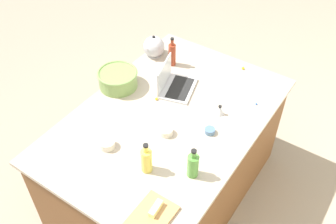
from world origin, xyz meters
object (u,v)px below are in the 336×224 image
Objects in this scene: bottle_soy at (172,54)px; kettle at (154,47)px; laptop at (174,84)px; ramekin_wide at (107,144)px; ramekin_small at (166,131)px; kitchen_timer at (220,110)px; mixing_bowl_large at (118,79)px; butter_stick_left at (156,208)px; bottle_oil at (147,160)px; ramekin_medium at (210,131)px; bottle_olive at (193,165)px; cutting_board at (151,217)px.

kettle is (-0.03, -0.20, -0.02)m from bottle_soy.
laptop reaches higher than ramekin_wide.
laptop is 3.85× the size of ramekin_small.
mixing_bowl_large is at bearing -78.56° from kitchen_timer.
ramekin_small is at bearing -151.05° from butter_stick_left.
bottle_oil is 0.52m from ramekin_medium.
ramekin_wide is (-0.22, -0.55, -0.01)m from butter_stick_left.
cutting_board is (0.39, -0.03, -0.08)m from bottle_olive.
bottle_olive is 0.58m from kitchen_timer.
bottle_olive reaches higher than kitchen_timer.
ramekin_wide is (1.01, 0.35, -0.05)m from kettle.
ramekin_wide is (0.31, -0.25, 0.00)m from ramekin_small.
laptop is at bearing -152.91° from ramekin_small.
bottle_olive reaches higher than laptop.
bottle_soy is 0.81m from ramekin_medium.
butter_stick_left is (0.34, -0.03, -0.05)m from bottle_olive.
kitchen_timer reaches higher than cutting_board.
cutting_board is at bearing 5.37° from kitchen_timer.
bottle_oil is at bearing 33.59° from kettle.
ramekin_small reaches higher than cutting_board.
mixing_bowl_large is at bearing -147.37° from ramekin_wide.
ramekin_wide is at bearing 32.63° from mixing_bowl_large.
bottle_soy is 3.52× the size of ramekin_medium.
kettle reaches higher than mixing_bowl_large.
butter_stick_left is 0.71m from ramekin_medium.
kitchen_timer is (-0.95, -0.09, 0.03)m from cutting_board.
butter_stick_left is at bearing 5.64° from kitchen_timer.
kettle is (-0.49, -0.01, 0.01)m from mixing_bowl_large.
ramekin_medium is at bearing 134.62° from ramekin_wide.
laptop is 3.26× the size of butter_stick_left.
ramekin_small is (0.70, 0.60, -0.06)m from kettle.
ramekin_wide is (0.52, 0.34, -0.04)m from mixing_bowl_large.
butter_stick_left is at bearing 28.95° from ramekin_small.
ramekin_small is at bearing 30.75° from bottle_soy.
bottle_olive reaches higher than butter_stick_left.
bottle_soy reaches higher than bottle_oil.
laptop is at bearing 54.37° from kettle.
ramekin_medium is 0.68× the size of ramekin_wide.
laptop is 3.43× the size of ramekin_wide.
butter_stick_left is (0.22, 0.22, -0.06)m from bottle_oil.
mixing_bowl_large is at bearing -92.62° from ramekin_medium.
bottle_olive is 0.88× the size of bottle_soy.
bottle_soy is (-0.46, 0.19, 0.03)m from mixing_bowl_large.
kitchen_timer is (-0.90, -0.09, -0.00)m from butter_stick_left.
ramekin_wide is at bearing -2.75° from laptop.
mixing_bowl_large is 3.96× the size of kitchen_timer.
kettle is 0.99m from ramekin_medium.
kettle is at bearing -160.98° from ramekin_wide.
kettle is at bearing -121.98° from ramekin_medium.
bottle_oil is at bearing -18.71° from ramekin_medium.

